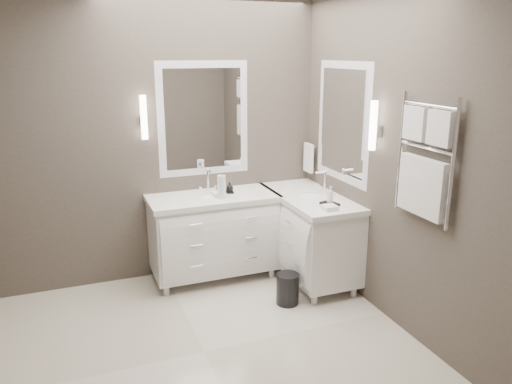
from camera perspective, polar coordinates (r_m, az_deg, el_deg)
name	(u,v)px	position (r m, az deg, el deg)	size (l,w,h in m)	color
floor	(204,352)	(3.96, -5.93, -17.78)	(3.20, 3.00, 0.01)	beige
wall_back	(158,142)	(4.85, -11.16, 5.62)	(3.20, 0.01, 2.70)	#474039
wall_front	(294,262)	(2.06, 4.33, -7.99)	(3.20, 0.01, 2.70)	#474039
wall_right	(396,160)	(4.10, 15.67, 3.51)	(0.01, 3.00, 2.70)	#474039
vanity_back	(214,231)	(4.91, -4.84, -4.49)	(1.24, 0.59, 0.97)	white
vanity_right	(309,231)	(4.93, 6.07, -4.43)	(0.59, 1.24, 0.97)	white
mirror_back	(204,119)	(4.90, -6.02, 8.29)	(0.90, 0.02, 1.10)	white
mirror_right	(343,122)	(4.72, 9.88, 7.86)	(0.02, 0.90, 1.10)	white
sconce_back	(144,118)	(4.72, -12.70, 8.23)	(0.06, 0.06, 0.40)	white
sconce_right	(373,126)	(4.19, 13.24, 7.30)	(0.06, 0.06, 0.40)	white
towel_bar_corner	(309,157)	(5.25, 6.03, 3.97)	(0.03, 0.22, 0.30)	white
towel_ladder	(424,166)	(3.76, 18.65, 2.83)	(0.06, 0.58, 0.90)	white
waste_bin	(288,289)	(4.53, 3.63, -10.98)	(0.20, 0.20, 0.28)	black
amenity_tray_back	(226,192)	(4.88, -3.46, 0.04)	(0.14, 0.11, 0.02)	black
amenity_tray_right	(330,204)	(4.52, 8.42, -1.36)	(0.11, 0.15, 0.02)	black
water_bottle	(222,187)	(4.68, -3.95, 0.59)	(0.08, 0.08, 0.22)	silver
soap_bottle_a	(222,184)	(4.87, -3.88, 0.95)	(0.06, 0.06, 0.13)	white
soap_bottle_b	(230,187)	(4.84, -3.02, 0.61)	(0.07, 0.07, 0.09)	black
soap_bottle_c	(330,195)	(4.50, 8.46, -0.29)	(0.06, 0.06, 0.15)	white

